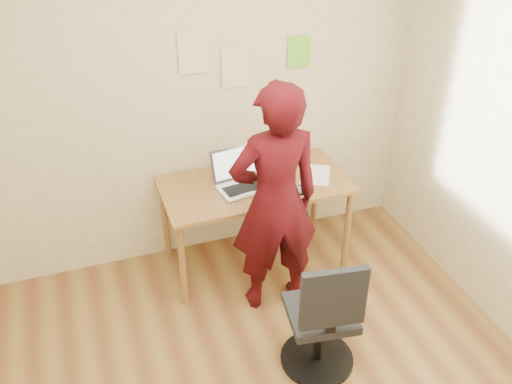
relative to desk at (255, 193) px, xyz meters
name	(u,v)px	position (x,y,z in m)	size (l,w,h in m)	color
room	(278,230)	(-0.37, -1.38, 0.70)	(3.58, 3.58, 2.78)	brown
desk	(255,193)	(0.00, 0.00, 0.00)	(1.40, 0.70, 0.74)	olive
laptop	(240,179)	(-0.11, 0.01, 0.14)	(0.41, 0.38, 0.26)	#B8B8C0
paper_sheet	(315,174)	(0.48, -0.03, 0.09)	(0.22, 0.31, 0.00)	white
phone	(302,190)	(0.29, -0.21, 0.09)	(0.09, 0.14, 0.01)	black
wall_note_left	(193,53)	(-0.33, 0.36, 1.01)	(0.21, 0.00, 0.30)	#E9CC8B
wall_note_mid	(236,67)	(-0.02, 0.36, 0.87)	(0.21, 0.00, 0.30)	#E9CC8B
wall_note_right	(299,52)	(0.47, 0.36, 0.93)	(0.18, 0.00, 0.24)	#6FC92D
office_chair	(323,323)	(0.04, -1.17, -0.26)	(0.48, 0.48, 0.93)	black
person	(275,202)	(-0.02, -0.46, 0.21)	(0.63, 0.41, 1.73)	#3B080C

